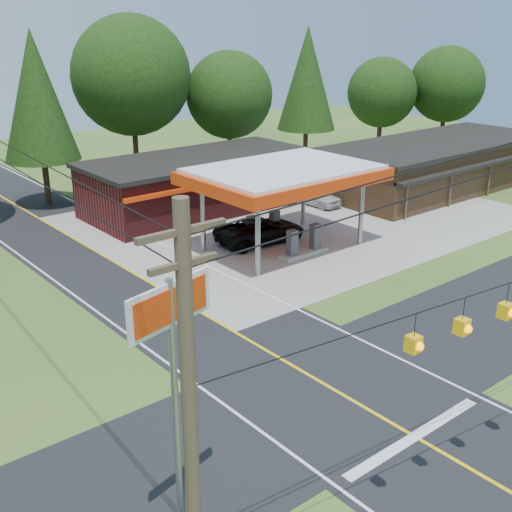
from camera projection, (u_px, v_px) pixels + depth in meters
ground at (335, 391)px, 23.51m from camera, size 120.00×120.00×0.00m
main_highway at (335, 390)px, 23.51m from camera, size 8.00×120.00×0.02m
cross_road at (335, 390)px, 23.50m from camera, size 70.00×7.00×0.02m
lane_center_yellow at (335, 390)px, 23.50m from camera, size 0.15×110.00×0.00m
gas_canopy at (284, 177)px, 36.80m from camera, size 10.60×7.40×4.88m
convenience_store at (200, 182)px, 45.45m from camera, size 16.40×7.55×3.80m
strip_building at (436, 164)px, 51.08m from camera, size 20.40×8.75×3.80m
utility_pole_near_left at (191, 437)px, 12.42m from camera, size 1.80×0.30×10.00m
overhead_beacons at (487, 293)px, 16.41m from camera, size 17.04×2.04×1.03m
treeline_backdrop at (63, 112)px, 38.79m from camera, size 70.27×51.59×13.30m
suv_car at (260, 230)px, 38.80m from camera, size 6.23×6.23×1.57m
sedan_car at (316, 196)px, 46.69m from camera, size 4.20×4.20×1.41m
big_stop_sign at (173, 348)px, 15.42m from camera, size 2.62×0.68×7.17m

